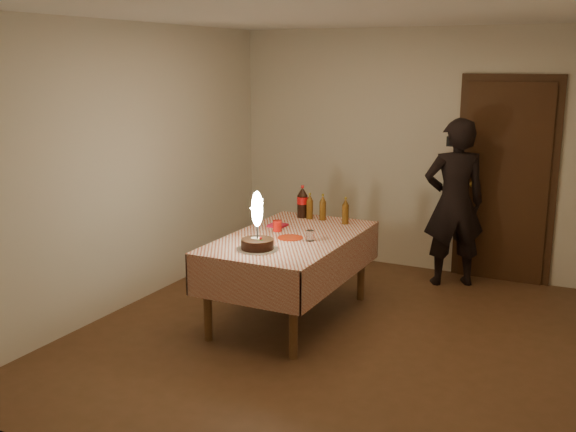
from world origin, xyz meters
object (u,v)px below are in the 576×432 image
(cola_bottle, at_px, (302,202))
(amber_bottle_left, at_px, (310,207))
(red_plate, at_px, (290,238))
(red_cup, at_px, (277,226))
(birthday_cake, at_px, (257,235))
(amber_bottle_mid, at_px, (323,208))
(amber_bottle_right, at_px, (345,212))
(clear_cup, at_px, (310,236))
(photographer, at_px, (454,203))
(dining_table, at_px, (291,247))

(cola_bottle, height_order, amber_bottle_left, cola_bottle)
(red_plate, xyz_separation_m, red_cup, (-0.21, 0.17, 0.05))
(cola_bottle, bearing_deg, birthday_cake, -82.30)
(amber_bottle_left, xyz_separation_m, amber_bottle_mid, (0.13, 0.01, 0.00))
(amber_bottle_right, distance_m, amber_bottle_mid, 0.26)
(red_cup, bearing_deg, clear_cup, -22.42)
(amber_bottle_right, bearing_deg, red_cup, -129.71)
(red_plate, height_order, photographer, photographer)
(red_plate, height_order, amber_bottle_right, amber_bottle_right)
(dining_table, bearing_deg, cola_bottle, 107.23)
(birthday_cake, bearing_deg, red_plate, 79.26)
(birthday_cake, distance_m, red_plate, 0.46)
(dining_table, bearing_deg, red_plate, -66.15)
(red_plate, height_order, clear_cup, clear_cup)
(birthday_cake, distance_m, amber_bottle_mid, 1.18)
(photographer, bearing_deg, birthday_cake, -117.88)
(cola_bottle, height_order, amber_bottle_right, cola_bottle)
(red_cup, relative_size, clear_cup, 1.11)
(dining_table, distance_m, photographer, 1.92)
(dining_table, height_order, cola_bottle, cola_bottle)
(red_cup, relative_size, photographer, 0.06)
(cola_bottle, bearing_deg, red_cup, -86.87)
(red_plate, height_order, red_cup, red_cup)
(red_plate, xyz_separation_m, clear_cup, (0.19, -0.00, 0.04))
(cola_bottle, bearing_deg, amber_bottle_mid, -3.04)
(red_plate, xyz_separation_m, amber_bottle_right, (0.23, 0.70, 0.11))
(clear_cup, relative_size, amber_bottle_left, 0.35)
(photographer, bearing_deg, dining_table, -123.36)
(clear_cup, bearing_deg, amber_bottle_right, 86.66)
(red_plate, relative_size, red_cup, 2.20)
(amber_bottle_right, xyz_separation_m, photographer, (0.79, 0.96, -0.02))
(birthday_cake, relative_size, red_plate, 2.18)
(clear_cup, bearing_deg, red_cup, 157.58)
(birthday_cake, height_order, amber_bottle_left, birthday_cake)
(red_cup, relative_size, amber_bottle_right, 0.39)
(birthday_cake, height_order, clear_cup, birthday_cake)
(cola_bottle, relative_size, amber_bottle_right, 1.25)
(amber_bottle_mid, bearing_deg, cola_bottle, 176.96)
(red_cup, xyz_separation_m, photographer, (1.24, 1.49, 0.05))
(amber_bottle_left, relative_size, photographer, 0.15)
(clear_cup, bearing_deg, amber_bottle_left, 115.07)
(dining_table, distance_m, cola_bottle, 0.77)
(birthday_cake, xyz_separation_m, photographer, (1.11, 2.09, -0.03))
(cola_bottle, bearing_deg, dining_table, -72.77)
(clear_cup, distance_m, amber_bottle_mid, 0.78)
(clear_cup, bearing_deg, cola_bottle, 119.71)
(photographer, bearing_deg, cola_bottle, -144.64)
(cola_bottle, relative_size, amber_bottle_left, 1.25)
(red_cup, bearing_deg, birthday_cake, -77.85)
(cola_bottle, bearing_deg, photographer, 35.36)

